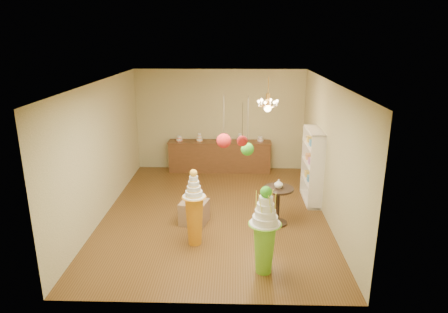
{
  "coord_description": "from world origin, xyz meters",
  "views": [
    {
      "loc": [
        0.45,
        -8.43,
        3.96
      ],
      "look_at": [
        0.21,
        0.0,
        1.37
      ],
      "focal_mm": 32.0,
      "sensor_mm": 36.0,
      "label": 1
    }
  ],
  "objects_px": {
    "sideboard": "(220,156)",
    "round_table": "(278,201)",
    "pedestal_green": "(265,237)",
    "pedestal_orange": "(194,214)"
  },
  "relations": [
    {
      "from": "sideboard",
      "to": "round_table",
      "type": "relative_size",
      "value": 3.52
    },
    {
      "from": "pedestal_green",
      "to": "sideboard",
      "type": "bearing_deg",
      "value": 100.29
    },
    {
      "from": "sideboard",
      "to": "round_table",
      "type": "distance_m",
      "value": 3.75
    },
    {
      "from": "pedestal_green",
      "to": "round_table",
      "type": "relative_size",
      "value": 1.84
    },
    {
      "from": "pedestal_green",
      "to": "sideboard",
      "type": "distance_m",
      "value": 5.42
    },
    {
      "from": "sideboard",
      "to": "round_table",
      "type": "height_order",
      "value": "sideboard"
    },
    {
      "from": "pedestal_green",
      "to": "sideboard",
      "type": "xyz_separation_m",
      "value": [
        -0.97,
        5.33,
        -0.2
      ]
    },
    {
      "from": "pedestal_green",
      "to": "pedestal_orange",
      "type": "height_order",
      "value": "pedestal_green"
    },
    {
      "from": "round_table",
      "to": "sideboard",
      "type": "bearing_deg",
      "value": 111.7
    },
    {
      "from": "sideboard",
      "to": "round_table",
      "type": "xyz_separation_m",
      "value": [
        1.39,
        -3.48,
        0.06
      ]
    }
  ]
}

